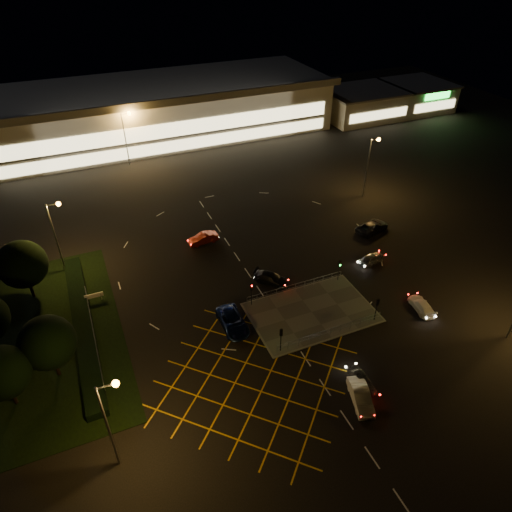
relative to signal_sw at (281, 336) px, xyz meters
name	(u,v)px	position (x,y,z in m)	size (l,w,h in m)	color
ground	(289,307)	(4.00, 5.99, -2.37)	(180.00, 180.00, 0.00)	black
pedestrian_island	(312,312)	(6.00, 3.99, -2.31)	(14.00, 9.00, 0.12)	#4C4944
grass_verge	(36,340)	(-24.00, 11.99, -2.33)	(18.00, 30.00, 0.08)	black
hedge	(83,324)	(-19.00, 11.99, -1.87)	(2.00, 26.00, 1.00)	black
supermarket	(161,109)	(4.00, 67.95, 2.95)	(72.00, 26.50, 10.50)	beige
retail_unit_a	(362,103)	(50.00, 59.97, 0.85)	(18.80, 14.80, 6.35)	beige
retail_unit_b	(416,95)	(66.00, 59.95, 0.85)	(14.80, 14.80, 6.35)	beige
streetlight_sw	(110,414)	(-17.56, -6.01, 4.20)	(1.78, 0.56, 10.03)	slate
streetlight_nw	(57,228)	(-19.56, 23.99, 4.20)	(1.78, 0.56, 10.03)	slate
streetlight_ne	(371,159)	(28.44, 25.99, 4.20)	(1.78, 0.56, 10.03)	slate
streetlight_far_left	(127,131)	(-5.56, 53.99, 4.20)	(1.78, 0.56, 10.03)	slate
streetlight_far_right	(313,102)	(34.44, 55.99, 4.20)	(1.78, 0.56, 10.03)	slate
signal_sw	(281,336)	(0.00, 0.00, 0.00)	(0.28, 0.30, 3.15)	black
signal_se	(377,305)	(12.00, 0.00, 0.00)	(0.28, 0.30, 3.15)	black
signal_nw	(251,290)	(0.00, 7.99, 0.00)	(0.28, 0.30, 3.15)	black
signal_ne	(339,266)	(12.00, 7.99, 0.00)	(0.28, 0.30, 3.15)	black
tree_a	(2,373)	(-26.00, 3.99, 1.97)	(5.04, 5.04, 6.86)	black
tree_c	(22,264)	(-24.00, 19.99, 2.59)	(5.76, 5.76, 7.84)	black
tree_e	(47,343)	(-22.00, 5.99, 2.28)	(5.40, 5.40, 7.35)	black
car_near_silver	(362,381)	(5.49, -7.17, -1.73)	(1.50, 3.73, 1.27)	#ABADB2
car_queue_white	(361,396)	(4.25, -8.74, -1.62)	(1.57, 4.51, 1.49)	silver
car_left_blue	(233,322)	(-3.34, 5.49, -1.59)	(2.58, 5.59, 1.55)	#0B1642
car_far_dkgrey	(271,278)	(3.99, 10.99, -1.68)	(1.92, 4.72, 1.37)	black
car_right_silver	(372,258)	(18.30, 9.59, -1.70)	(1.58, 3.94, 1.34)	#A0A3A7
car_circ_red	(203,238)	(-1.19, 23.13, -1.65)	(1.52, 4.37, 1.44)	maroon
car_east_grey	(372,227)	(22.92, 16.16, -1.60)	(2.53, 5.50, 1.53)	black
car_approach_white	(422,306)	(18.22, -0.62, -1.75)	(1.73, 4.26, 1.24)	white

